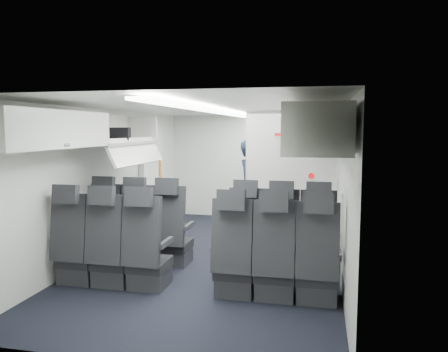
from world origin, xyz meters
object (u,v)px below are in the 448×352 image
at_px(seat_row_mid, 189,258).
at_px(boarding_door, 152,178).
at_px(galley_unit, 295,175).
at_px(flight_attendant, 251,187).
at_px(seat_row_front, 209,239).
at_px(carry_on_bag, 117,135).

relative_size(seat_row_mid, boarding_door, 1.79).
bearing_deg(galley_unit, flight_attendant, -120.65).
bearing_deg(flight_attendant, seat_row_mid, -164.11).
xyz_separation_m(seat_row_front, flight_attendant, (0.24, 2.06, 0.43)).
distance_m(seat_row_front, seat_row_mid, 0.90).
distance_m(seat_row_front, galley_unit, 3.43).
relative_size(flight_attendant, carry_on_bag, 4.56).
relative_size(galley_unit, boarding_door, 1.02).
bearing_deg(seat_row_mid, carry_on_bag, 141.56).
height_order(galley_unit, boarding_door, galley_unit).
distance_m(galley_unit, carry_on_bag, 3.93).
relative_size(boarding_door, carry_on_bag, 5.07).
distance_m(seat_row_front, boarding_door, 2.71).
distance_m(seat_row_front, flight_attendant, 2.12).
relative_size(seat_row_front, seat_row_mid, 1.00).
bearing_deg(carry_on_bag, galley_unit, 36.31).
bearing_deg(seat_row_mid, galley_unit, 77.12).
bearing_deg(carry_on_bag, seat_row_mid, -54.37).
height_order(boarding_door, carry_on_bag, carry_on_bag).
bearing_deg(seat_row_mid, seat_row_front, 90.00).
xyz_separation_m(seat_row_front, carry_on_bag, (-1.40, 0.21, 1.37)).
bearing_deg(flight_attendant, carry_on_bag, 158.88).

